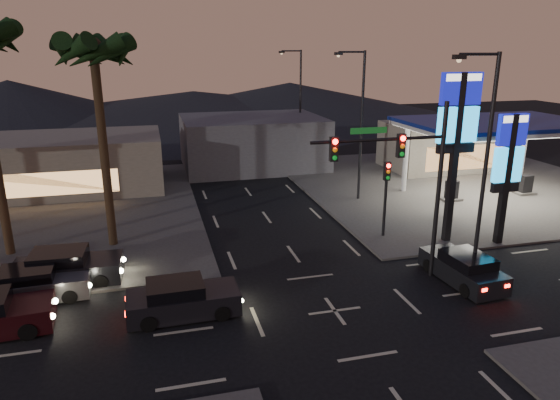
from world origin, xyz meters
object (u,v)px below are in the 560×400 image
object	(u,v)px
pylon_sign_tall	(458,125)
traffic_signal_mast	(405,168)
car_lane_b_mid	(66,268)
gas_station	(497,126)
car_lane_b_front	(34,285)
car_lane_a_front	(182,300)
suv_station	(463,268)
pylon_sign_short	(508,160)

from	to	relation	value
pylon_sign_tall	traffic_signal_mast	xyz separation A→B (m)	(-4.74, -3.51, -1.17)
traffic_signal_mast	car_lane_b_mid	size ratio (longest dim) A/B	1.64
gas_station	car_lane_b_mid	xyz separation A→B (m)	(-26.74, -6.60, -4.36)
car_lane_b_front	car_lane_a_front	bearing A→B (deg)	-26.27
gas_station	suv_station	distance (m)	15.18
pylon_sign_short	car_lane_a_front	distance (m)	17.71
pylon_sign_tall	car_lane_a_front	world-z (taller)	pylon_sign_tall
traffic_signal_mast	suv_station	size ratio (longest dim) A/B	1.83
pylon_sign_short	car_lane_b_mid	world-z (taller)	pylon_sign_short
car_lane_b_front	gas_station	bearing A→B (deg)	15.79
pylon_sign_tall	pylon_sign_short	bearing A→B (deg)	-21.80
car_lane_b_mid	car_lane_a_front	bearing A→B (deg)	-40.99
pylon_sign_short	traffic_signal_mast	xyz separation A→B (m)	(-7.24, -2.51, 0.57)
pylon_sign_tall	traffic_signal_mast	size ratio (longest dim) A/B	1.12
gas_station	car_lane_b_front	world-z (taller)	gas_station
car_lane_b_front	pylon_sign_short	bearing A→B (deg)	0.92
traffic_signal_mast	pylon_sign_tall	bearing A→B (deg)	36.52
car_lane_a_front	pylon_sign_tall	bearing A→B (deg)	16.46
gas_station	pylon_sign_short	xyz separation A→B (m)	(-5.00, -7.50, -0.42)
pylon_sign_tall	gas_station	bearing A→B (deg)	40.91
pylon_sign_short	car_lane_a_front	xyz separation A→B (m)	(-16.94, -3.27, -3.98)
suv_station	gas_station	bearing A→B (deg)	49.16
traffic_signal_mast	car_lane_a_front	size ratio (longest dim) A/B	1.78
pylon_sign_short	traffic_signal_mast	distance (m)	7.69
gas_station	traffic_signal_mast	xyz separation A→B (m)	(-12.24, -10.01, 0.15)
pylon_sign_short	car_lane_b_front	distance (m)	23.17
car_lane_b_mid	traffic_signal_mast	bearing A→B (deg)	-13.25
car_lane_b_front	car_lane_b_mid	bearing A→B (deg)	49.66
gas_station	traffic_signal_mast	bearing A→B (deg)	-140.72
gas_station	suv_station	xyz separation A→B (m)	(-9.50, -10.99, -4.42)
pylon_sign_short	car_lane_b_front	size ratio (longest dim) A/B	1.58
pylon_sign_short	car_lane_b_front	xyz separation A→B (m)	(-22.82, -0.37, -4.00)
gas_station	car_lane_b_mid	bearing A→B (deg)	-166.14
car_lane_b_front	car_lane_b_mid	world-z (taller)	car_lane_b_mid
suv_station	car_lane_b_mid	bearing A→B (deg)	165.73
pylon_sign_tall	pylon_sign_short	world-z (taller)	pylon_sign_tall
pylon_sign_tall	car_lane_a_front	bearing A→B (deg)	-163.54
pylon_sign_tall	car_lane_b_front	size ratio (longest dim) A/B	2.03
car_lane_a_front	traffic_signal_mast	bearing A→B (deg)	4.46
pylon_sign_short	car_lane_a_front	world-z (taller)	pylon_sign_short
traffic_signal_mast	pylon_sign_short	bearing A→B (deg)	19.13
traffic_signal_mast	car_lane_a_front	xyz separation A→B (m)	(-9.70, -0.76, -4.55)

